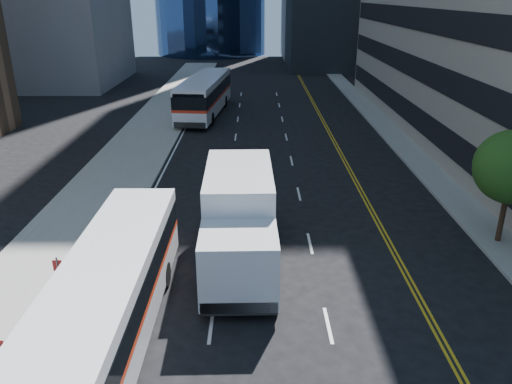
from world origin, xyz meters
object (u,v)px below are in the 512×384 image
(bus_front, at_px, (111,294))
(bus_rear, at_px, (205,95))
(street_tree, at_px, (512,167))
(box_truck, at_px, (239,220))

(bus_front, xyz_separation_m, bus_rear, (-0.00, 32.50, 0.22))
(street_tree, distance_m, bus_front, 17.05)
(street_tree, xyz_separation_m, bus_front, (-15.60, -6.57, -2.01))
(bus_front, relative_size, box_truck, 1.44)
(street_tree, relative_size, bus_front, 0.44)
(street_tree, height_order, box_truck, street_tree)
(street_tree, bearing_deg, bus_front, -157.16)
(box_truck, bearing_deg, bus_front, -131.15)
(bus_front, xyz_separation_m, box_truck, (3.96, 4.75, 0.38))
(street_tree, relative_size, box_truck, 0.63)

